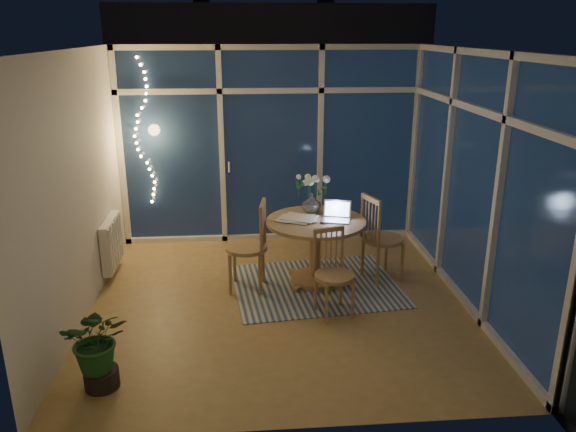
% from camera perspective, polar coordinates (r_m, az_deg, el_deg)
% --- Properties ---
extents(floor, '(4.00, 4.00, 0.00)m').
position_cam_1_polar(floor, '(6.07, -0.60, -8.78)').
color(floor, olive).
rests_on(floor, ground).
extents(ceiling, '(4.00, 4.00, 0.00)m').
position_cam_1_polar(ceiling, '(5.40, -0.69, 16.58)').
color(ceiling, white).
rests_on(ceiling, wall_back).
extents(wall_back, '(4.00, 0.04, 2.60)m').
position_cam_1_polar(wall_back, '(7.54, -1.74, 7.14)').
color(wall_back, beige).
rests_on(wall_back, floor).
extents(wall_front, '(4.00, 0.04, 2.60)m').
position_cam_1_polar(wall_front, '(3.71, 1.57, -4.99)').
color(wall_front, beige).
rests_on(wall_front, floor).
extents(wall_left, '(0.04, 4.00, 2.60)m').
position_cam_1_polar(wall_left, '(5.81, -20.74, 2.52)').
color(wall_left, beige).
rests_on(wall_left, floor).
extents(wall_right, '(0.04, 4.00, 2.60)m').
position_cam_1_polar(wall_right, '(6.07, 18.59, 3.39)').
color(wall_right, beige).
rests_on(wall_right, floor).
extents(window_wall_back, '(4.00, 0.10, 2.60)m').
position_cam_1_polar(window_wall_back, '(7.50, -1.72, 7.08)').
color(window_wall_back, silver).
rests_on(window_wall_back, floor).
extents(window_wall_right, '(0.10, 4.00, 2.60)m').
position_cam_1_polar(window_wall_right, '(6.05, 18.24, 3.39)').
color(window_wall_right, silver).
rests_on(window_wall_right, floor).
extents(radiator, '(0.10, 0.70, 0.58)m').
position_cam_1_polar(radiator, '(6.89, -17.49, -2.61)').
color(radiator, silver).
rests_on(radiator, wall_left).
extents(fairy_lights, '(0.24, 0.10, 1.85)m').
position_cam_1_polar(fairy_lights, '(7.48, -14.57, 8.22)').
color(fairy_lights, '#FDB465').
rests_on(fairy_lights, window_wall_back).
extents(garden_patio, '(12.00, 6.00, 0.10)m').
position_cam_1_polar(garden_patio, '(10.80, 0.14, 3.21)').
color(garden_patio, black).
rests_on(garden_patio, ground).
extents(garden_fence, '(11.00, 0.08, 1.80)m').
position_cam_1_polar(garden_fence, '(11.05, -2.70, 8.64)').
color(garden_fence, '#371F14').
rests_on(garden_fence, ground).
extents(neighbour_roof, '(7.00, 3.00, 2.20)m').
position_cam_1_polar(neighbour_roof, '(13.91, -1.98, 16.05)').
color(neighbour_roof, '#2F3138').
rests_on(neighbour_roof, ground).
extents(garden_shrubs, '(0.90, 0.90, 0.90)m').
position_cam_1_polar(garden_shrubs, '(9.09, -7.21, 3.47)').
color(garden_shrubs, black).
rests_on(garden_shrubs, ground).
extents(rug, '(1.99, 1.66, 0.01)m').
position_cam_1_polar(rug, '(6.44, 2.86, -7.06)').
color(rug, beige).
rests_on(rug, floor).
extents(dining_table, '(1.22, 1.22, 0.76)m').
position_cam_1_polar(dining_table, '(6.38, 2.80, -3.64)').
color(dining_table, olive).
rests_on(dining_table, floor).
extents(chair_left, '(0.54, 0.54, 1.03)m').
position_cam_1_polar(chair_left, '(6.19, -4.25, -3.02)').
color(chair_left, olive).
rests_on(chair_left, floor).
extents(chair_right, '(0.61, 0.61, 1.04)m').
position_cam_1_polar(chair_right, '(6.51, 9.65, -2.12)').
color(chair_right, olive).
rests_on(chair_right, floor).
extents(chair_front, '(0.51, 0.51, 0.91)m').
position_cam_1_polar(chair_front, '(5.66, 4.75, -5.87)').
color(chair_front, olive).
rests_on(chair_front, floor).
extents(laptop, '(0.37, 0.34, 0.22)m').
position_cam_1_polar(laptop, '(6.21, 4.91, 0.50)').
color(laptop, silver).
rests_on(laptop, dining_table).
extents(flower_vase, '(0.22, 0.22, 0.21)m').
position_cam_1_polar(flower_vase, '(6.47, 2.39, 1.23)').
color(flower_vase, silver).
rests_on(flower_vase, dining_table).
extents(bowl, '(0.17, 0.17, 0.04)m').
position_cam_1_polar(bowl, '(6.49, 5.36, 0.41)').
color(bowl, white).
rests_on(bowl, dining_table).
extents(newspapers, '(0.44, 0.38, 0.02)m').
position_cam_1_polar(newspapers, '(6.25, 0.91, -0.27)').
color(newspapers, silver).
rests_on(newspapers, dining_table).
extents(phone, '(0.12, 0.09, 0.01)m').
position_cam_1_polar(phone, '(6.15, 3.84, -0.69)').
color(phone, black).
rests_on(phone, dining_table).
extents(potted_plant, '(0.59, 0.53, 0.76)m').
position_cam_1_polar(potted_plant, '(4.83, -18.76, -12.39)').
color(potted_plant, '#1B4C1F').
rests_on(potted_plant, floor).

